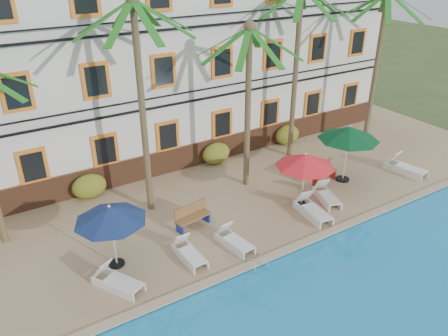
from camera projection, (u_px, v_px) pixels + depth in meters
ground at (283, 239)px, 16.91m from camera, size 100.00×100.00×0.00m
pool_deck at (217, 183)px, 20.64m from camera, size 30.00×12.00×0.25m
pool_coping at (299, 245)px, 16.10m from camera, size 30.00×0.35×0.06m
hotel_building at (165, 51)px, 22.03m from camera, size 25.40×6.44×10.22m
palm_b at (140, 81)px, 15.95m from camera, size 4.37×4.37×8.55m
palm_c at (248, 84)px, 18.18m from camera, size 4.37×4.37×7.29m
palm_d at (297, 51)px, 20.65m from camera, size 4.37×4.37×8.53m
palm_e at (379, 48)px, 22.18m from camera, size 4.37×4.37×8.18m
shrub_left at (89, 186)px, 18.97m from camera, size 1.50×0.90×1.10m
shrub_mid at (216, 153)px, 21.98m from camera, size 1.50×0.90×1.10m
shrub_right at (287, 135)px, 24.12m from camera, size 1.50×0.90×1.10m
umbrella_blue at (110, 214)px, 14.22m from camera, size 2.42×2.42×2.43m
umbrella_red at (305, 161)px, 17.71m from camera, size 2.45×2.45×2.45m
umbrella_green at (349, 133)px, 19.56m from camera, size 2.78×2.78×2.78m
lounger_a at (117, 280)px, 14.03m from camera, size 1.41×1.85×0.84m
lounger_b at (189, 252)px, 15.34m from camera, size 0.65×1.69×0.79m
lounger_c at (234, 240)px, 15.98m from camera, size 0.82×1.75×0.80m
lounger_d at (312, 209)px, 17.79m from camera, size 0.90×1.98×0.91m
lounger_e at (327, 195)px, 18.85m from camera, size 1.11×1.82×0.81m
lounger_f at (405, 167)px, 21.17m from camera, size 1.04×2.07×0.94m
bench_left at (192, 216)px, 17.04m from camera, size 1.56×0.71×0.93m
bench_right at (323, 172)px, 20.31m from camera, size 1.57×0.88×0.93m
pool_ladder at (256, 266)px, 15.10m from camera, size 0.54×0.74×0.74m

